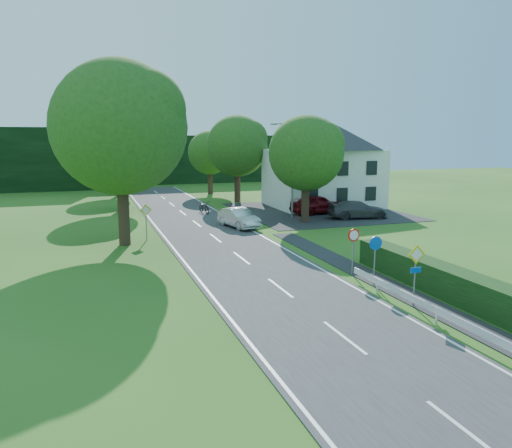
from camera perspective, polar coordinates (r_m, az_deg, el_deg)
name	(u,v)px	position (r m, az deg, el deg)	size (l,w,h in m)	color
ground	(469,435)	(13.64, 23.13, -21.29)	(160.00, 160.00, 0.00)	#235117
road	(232,251)	(30.40, -2.79, -3.09)	(7.00, 80.00, 0.04)	#313234
parking_pad	(317,211)	(46.61, 6.99, 1.45)	(14.00, 16.00, 0.04)	black
line_edge_left	(179,255)	(29.68, -8.84, -3.47)	(0.12, 80.00, 0.01)	white
line_edge_right	(281,247)	(31.42, 2.92, -2.61)	(0.12, 80.00, 0.01)	white
line_centre	(232,250)	(30.39, -2.79, -3.04)	(0.12, 80.00, 0.01)	white
tree_main	(121,154)	(32.55, -15.19, 7.76)	(9.40, 9.40, 11.64)	#205018
tree_left_far	(121,164)	(48.63, -15.22, 6.59)	(7.00, 7.00, 8.58)	#205018
tree_right_far	(237,159)	(52.74, -2.16, 7.44)	(7.40, 7.40, 9.09)	#205018
tree_left_back	(118,161)	(60.64, -15.50, 6.94)	(6.60, 6.60, 8.07)	#205018
tree_right_back	(210,163)	(60.23, -5.29, 7.00)	(6.20, 6.20, 7.56)	#205018
tree_right_mid	(306,169)	(40.17, 5.71, 6.23)	(7.00, 7.00, 8.58)	#205018
treeline_right	(198,159)	(76.27, -6.67, 7.39)	(30.00, 5.00, 7.00)	black
house_white	(323,162)	(49.74, 7.67, 7.05)	(10.60, 8.40, 8.60)	silver
streetlight	(291,166)	(41.81, 4.02, 6.64)	(2.03, 0.18, 8.00)	gray
sign_priority_right	(416,264)	(21.25, 17.80, -4.39)	(0.78, 0.09, 2.59)	gray
sign_roundabout	(375,251)	(23.68, 13.47, -3.03)	(0.64, 0.08, 2.37)	gray
sign_speed_limit	(353,241)	(25.32, 11.08, -1.88)	(0.64, 0.11, 2.37)	gray
sign_priority_left	(146,215)	(34.04, -12.47, 1.01)	(0.78, 0.09, 2.44)	gray
moving_car	(239,218)	(37.96, -1.98, 0.70)	(1.54, 4.41, 1.45)	silver
motorcycle	(204,207)	(45.17, -5.95, 1.94)	(0.74, 2.13, 1.12)	black
parked_car_red	(318,204)	(44.97, 7.07, 2.26)	(2.02, 5.03, 1.71)	#660B10
parked_car_silver_a	(301,198)	(49.73, 5.14, 2.96)	(1.67, 4.80, 1.58)	#B6B5BA
parked_car_grey	(358,210)	(43.08, 11.54, 1.63)	(2.06, 5.06, 1.47)	#454448
parasol	(298,208)	(41.90, 4.84, 1.81)	(1.98, 2.02, 1.82)	red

